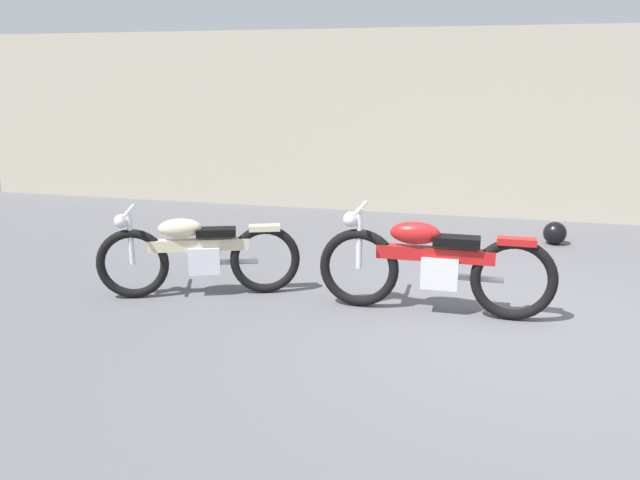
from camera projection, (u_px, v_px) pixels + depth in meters
ground_plane at (518, 330)px, 5.34m from camera, size 40.00×40.00×0.00m
building_wall at (509, 125)px, 9.26m from camera, size 18.00×0.30×2.80m
helmet at (555, 233)px, 8.00m from camera, size 0.29×0.29×0.29m
motorcycle_cream at (198, 254)px, 6.07m from camera, size 1.87×0.88×0.88m
motorcycle_red at (432, 264)px, 5.61m from camera, size 2.13×0.59×0.96m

